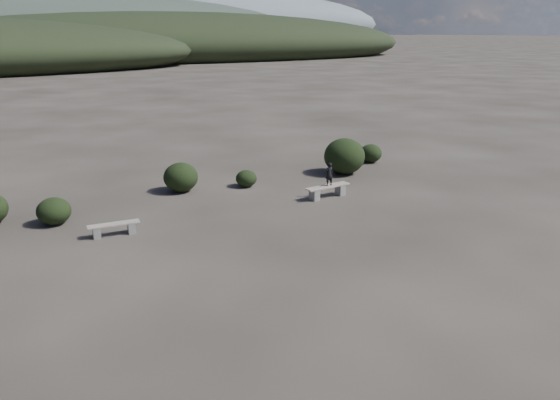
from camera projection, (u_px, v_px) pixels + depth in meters
ground at (349, 272)px, 14.62m from camera, size 1200.00×1200.00×0.00m
bench_left at (114, 228)px, 17.16m from camera, size 1.62×0.48×0.40m
bench_right at (328, 190)px, 21.05m from camera, size 1.92×0.52×0.48m
seated_person at (329, 174)px, 20.89m from camera, size 0.34×0.23×0.91m
shrub_a at (54, 211)px, 18.11m from camera, size 1.11×1.11×0.91m
shrub_b at (181, 177)px, 21.76m from camera, size 1.37×1.37×1.17m
shrub_c at (246, 178)px, 22.51m from camera, size 0.87×0.87×0.70m
shrub_d at (344, 156)px, 24.43m from camera, size 1.83×1.83×1.60m
shrub_e at (371, 153)px, 26.66m from camera, size 1.07×1.07×0.89m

